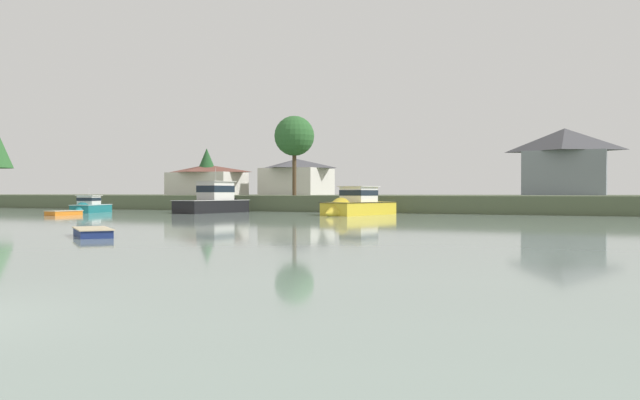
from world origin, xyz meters
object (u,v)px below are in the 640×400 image
(cruiser_teal, at_px, (89,209))
(cruiser_black, at_px, (218,205))
(cruiser_yellow, at_px, (354,209))
(dinghy_orange, at_px, (64,214))
(dinghy_navy, at_px, (93,234))

(cruiser_teal, bearing_deg, cruiser_black, 27.52)
(cruiser_black, bearing_deg, cruiser_yellow, -5.04)
(cruiser_yellow, bearing_deg, dinghy_orange, -153.71)
(dinghy_orange, relative_size, cruiser_black, 0.32)
(cruiser_yellow, distance_m, dinghy_navy, 32.20)
(cruiser_teal, xyz_separation_m, dinghy_orange, (3.96, -6.97, -0.27))
(dinghy_navy, height_order, dinghy_orange, dinghy_orange)
(cruiser_yellow, relative_size, dinghy_navy, 2.56)
(cruiser_yellow, xyz_separation_m, dinghy_orange, (-23.76, -11.74, -0.43))
(dinghy_orange, bearing_deg, cruiser_black, 59.04)
(cruiser_yellow, distance_m, dinghy_orange, 26.51)
(cruiser_teal, relative_size, dinghy_orange, 2.07)
(cruiser_teal, distance_m, dinghy_orange, 8.02)
(dinghy_orange, distance_m, cruiser_black, 15.33)
(dinghy_orange, bearing_deg, cruiser_teal, 119.58)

